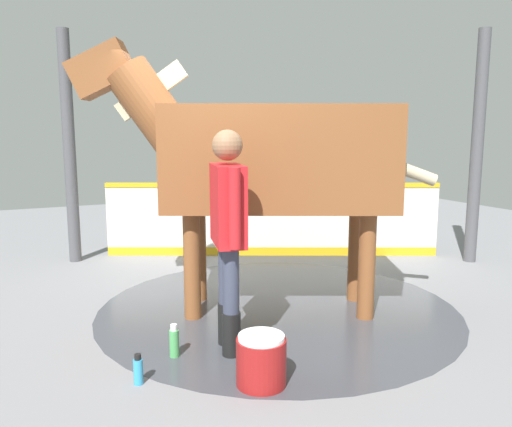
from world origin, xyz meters
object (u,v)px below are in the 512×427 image
at_px(bottle_shampoo, 138,370).
at_px(bottle_spray, 174,342).
at_px(horse, 267,157).
at_px(handler, 228,224).
at_px(wash_bucket, 261,360).

height_order(bottle_shampoo, bottle_spray, bottle_spray).
distance_m(horse, bottle_spray, 1.95).
bearing_deg(handler, bottle_shampoo, -148.45).
height_order(wash_bucket, bottle_spray, wash_bucket).
bearing_deg(bottle_shampoo, bottle_spray, -48.04).
bearing_deg(wash_bucket, bottle_spray, 31.24).
height_order(handler, wash_bucket, handler).
xyz_separation_m(horse, bottle_shampoo, (-1.01, 1.51, -1.42)).
bearing_deg(bottle_shampoo, handler, -71.56).
distance_m(handler, wash_bucket, 1.08).
bearing_deg(horse, wash_bucket, 87.73).
bearing_deg(bottle_spray, handler, -96.63).
xyz_separation_m(horse, handler, (-0.74, 0.71, -0.48)).
relative_size(horse, wash_bucket, 8.90).
relative_size(handler, bottle_spray, 6.64).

